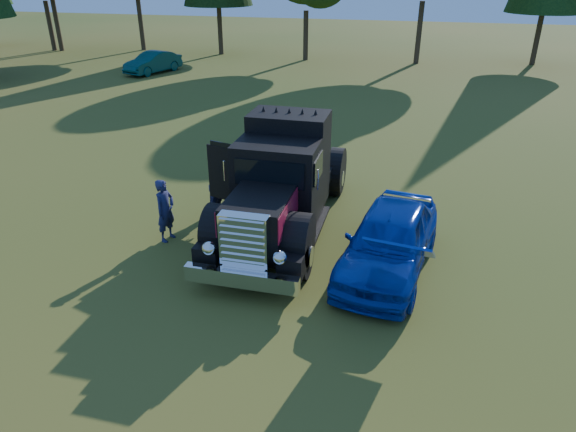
# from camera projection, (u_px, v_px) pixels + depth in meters

# --- Properties ---
(ground) EXTENTS (120.00, 120.00, 0.00)m
(ground) POSITION_uv_depth(u_px,v_px,m) (202.00, 284.00, 11.57)
(ground) COLOR #334D16
(ground) RESTS_ON ground
(diamond_t_truck) EXTENTS (3.34, 7.16, 3.00)m
(diamond_t_truck) POSITION_uv_depth(u_px,v_px,m) (281.00, 187.00, 13.35)
(diamond_t_truck) COLOR black
(diamond_t_truck) RESTS_ON ground
(hotrod_coupe) EXTENTS (2.47, 4.72, 1.89)m
(hotrod_coupe) POSITION_uv_depth(u_px,v_px,m) (389.00, 241.00, 11.80)
(hotrod_coupe) COLOR #0841AE
(hotrod_coupe) RESTS_ON ground
(spectator_near) EXTENTS (0.53, 0.68, 1.67)m
(spectator_near) POSITION_uv_depth(u_px,v_px,m) (165.00, 210.00, 13.09)
(spectator_near) COLOR #1D2945
(spectator_near) RESTS_ON ground
(spectator_far) EXTENTS (0.82, 0.97, 1.75)m
(spectator_far) POSITION_uv_depth(u_px,v_px,m) (221.00, 185.00, 14.49)
(spectator_far) COLOR #1C2442
(spectator_far) RESTS_ON ground
(distant_teal_car) EXTENTS (2.62, 4.28, 1.33)m
(distant_teal_car) POSITION_uv_depth(u_px,v_px,m) (153.00, 62.00, 33.31)
(distant_teal_car) COLOR #0B3A42
(distant_teal_car) RESTS_ON ground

